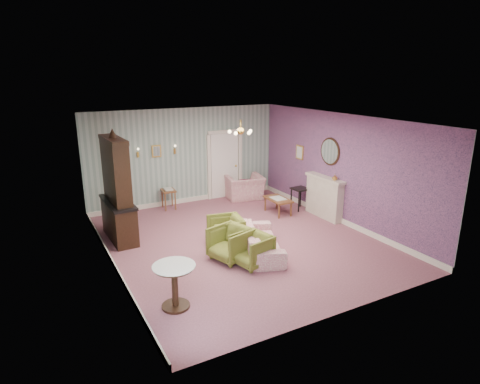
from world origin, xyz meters
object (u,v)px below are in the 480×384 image
olive_chair_a (252,248)px  sofa_chintz (262,237)px  wingback_chair (244,183)px  olive_chair_b (230,242)px  side_table_black (300,199)px  fireplace (324,197)px  olive_chair_c (226,230)px  dresser (116,187)px  coffee_table (278,206)px  pedestal_table (175,286)px

olive_chair_a → sofa_chintz: bearing=118.2°
wingback_chair → olive_chair_b: bearing=67.9°
sofa_chintz → wingback_chair: wingback_chair is taller
olive_chair_b → side_table_black: 3.86m
olive_chair_a → fireplace: 3.63m
olive_chair_a → olive_chair_c: (-0.03, 1.17, 0.01)m
wingback_chair → dresser: (-4.26, -1.43, 0.82)m
sofa_chintz → wingback_chair: (1.64, 3.74, 0.12)m
side_table_black → coffee_table: bearing=178.9°
wingback_chair → coffee_table: size_ratio=1.28×
sofa_chintz → wingback_chair: 4.09m
olive_chair_a → dresser: bearing=-154.9°
olive_chair_c → side_table_black: size_ratio=1.16×
olive_chair_b → olive_chair_c: olive_chair_b is taller
olive_chair_a → fireplace: bearing=103.8°
fireplace → dresser: bearing=168.0°
olive_chair_a → coffee_table: olive_chair_a is taller
sofa_chintz → fireplace: bearing=-45.2°
olive_chair_b → olive_chair_c: bearing=144.4°
olive_chair_b → pedestal_table: pedestal_table is taller
olive_chair_a → olive_chair_b: (-0.27, 0.46, 0.03)m
fireplace → side_table_black: fireplace is taller
olive_chair_a → coffee_table: (2.29, 2.45, -0.14)m
olive_chair_b → fireplace: (3.52, 1.15, 0.18)m
olive_chair_b → olive_chair_c: 0.75m
olive_chair_c → dresser: size_ratio=0.29×
sofa_chintz → olive_chair_b: bearing=110.1°
olive_chair_a → sofa_chintz: size_ratio=0.38×
olive_chair_b → sofa_chintz: size_ratio=0.41×
fireplace → side_table_black: (-0.21, 0.83, -0.25)m
olive_chair_c → dresser: dresser is taller
sofa_chintz → coffee_table: bearing=-19.7°
coffee_table → pedestal_table: pedestal_table is taller
olive_chair_c → dresser: bearing=-117.0°
wingback_chair → pedestal_table: (-4.12, -4.96, -0.10)m
sofa_chintz → fireplace: 2.99m
olive_chair_b → side_table_black: bearing=104.1°
sofa_chintz → wingback_chair: size_ratio=1.69×
wingback_chair → dresser: 4.57m
side_table_black → olive_chair_b: bearing=-149.1°
sofa_chintz → fireplace: size_ratio=1.37×
olive_chair_a → sofa_chintz: sofa_chintz is taller
fireplace → sofa_chintz: bearing=-156.9°
wingback_chair → dresser: dresser is taller
side_table_black → pedestal_table: size_ratio=0.82×
dresser → pedestal_table: size_ratio=3.28×
dresser → coffee_table: 4.54m
dresser → side_table_black: dresser is taller
wingback_chair → olive_chair_a: bearing=73.7°
olive_chair_a → dresser: (-2.11, 2.75, 0.95)m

